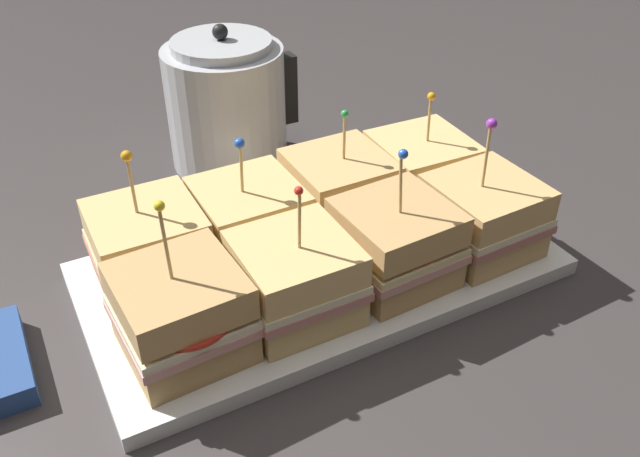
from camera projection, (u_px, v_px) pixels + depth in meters
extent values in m
plane|color=#383333|center=(320.00, 275.00, 0.74)|extent=(6.00, 6.00, 0.00)
cube|color=white|center=(320.00, 272.00, 0.74)|extent=(0.50, 0.26, 0.01)
cube|color=white|center=(320.00, 265.00, 0.73)|extent=(0.50, 0.26, 0.01)
cube|color=tan|center=(185.00, 335.00, 0.62)|extent=(0.11, 0.11, 0.03)
cube|color=tan|center=(182.00, 318.00, 0.60)|extent=(0.12, 0.12, 0.01)
cube|color=beige|center=(181.00, 311.00, 0.60)|extent=(0.11, 0.11, 0.01)
cylinder|color=red|center=(187.00, 319.00, 0.58)|extent=(0.08, 0.08, 0.00)
cube|color=tan|center=(178.00, 290.00, 0.59)|extent=(0.11, 0.11, 0.03)
cylinder|color=tan|center=(166.00, 247.00, 0.56)|extent=(0.00, 0.01, 0.08)
sphere|color=yellow|center=(159.00, 206.00, 0.54)|extent=(0.01, 0.01, 0.01)
cube|color=tan|center=(296.00, 298.00, 0.66)|extent=(0.11, 0.11, 0.03)
cube|color=tan|center=(295.00, 282.00, 0.65)|extent=(0.11, 0.11, 0.01)
cube|color=beige|center=(295.00, 275.00, 0.64)|extent=(0.11, 0.11, 0.01)
cube|color=#E0B771|center=(294.00, 258.00, 0.63)|extent=(0.11, 0.11, 0.03)
cylinder|color=tan|center=(299.00, 224.00, 0.60)|extent=(0.00, 0.01, 0.07)
sphere|color=red|center=(299.00, 191.00, 0.58)|extent=(0.01, 0.01, 0.01)
cube|color=tan|center=(393.00, 264.00, 0.70)|extent=(0.11, 0.11, 0.03)
cube|color=tan|center=(395.00, 248.00, 0.69)|extent=(0.12, 0.12, 0.01)
cube|color=beige|center=(395.00, 241.00, 0.69)|extent=(0.11, 0.11, 0.01)
cylinder|color=red|center=(406.00, 246.00, 0.67)|extent=(0.06, 0.06, 0.00)
cube|color=tan|center=(397.00, 222.00, 0.67)|extent=(0.11, 0.11, 0.03)
cylinder|color=tan|center=(401.00, 187.00, 0.64)|extent=(0.00, 0.01, 0.07)
sphere|color=blue|center=(403.00, 154.00, 0.62)|extent=(0.01, 0.01, 0.01)
cube|color=tan|center=(480.00, 234.00, 0.75)|extent=(0.11, 0.11, 0.03)
cube|color=#B26B60|center=(482.00, 219.00, 0.73)|extent=(0.11, 0.11, 0.01)
cube|color=beige|center=(483.00, 212.00, 0.73)|extent=(0.11, 0.11, 0.01)
cube|color=tan|center=(486.00, 197.00, 0.72)|extent=(0.11, 0.11, 0.03)
cylinder|color=tan|center=(486.00, 159.00, 0.69)|extent=(0.00, 0.01, 0.08)
sphere|color=purple|center=(492.00, 124.00, 0.66)|extent=(0.01, 0.01, 0.01)
cube|color=tan|center=(152.00, 268.00, 0.70)|extent=(0.11, 0.11, 0.03)
cube|color=#B26B60|center=(150.00, 252.00, 0.69)|extent=(0.11, 0.11, 0.01)
cube|color=beige|center=(148.00, 245.00, 0.68)|extent=(0.11, 0.11, 0.01)
cylinder|color=red|center=(153.00, 250.00, 0.66)|extent=(0.07, 0.07, 0.00)
cube|color=#E0B771|center=(145.00, 226.00, 0.67)|extent=(0.11, 0.11, 0.03)
cylinder|color=tan|center=(133.00, 189.00, 0.64)|extent=(0.00, 0.00, 0.07)
sphere|color=orange|center=(127.00, 156.00, 0.62)|extent=(0.01, 0.01, 0.01)
cube|color=tan|center=(251.00, 239.00, 0.74)|extent=(0.11, 0.11, 0.03)
cube|color=tan|center=(249.00, 223.00, 0.73)|extent=(0.11, 0.11, 0.01)
cube|color=beige|center=(249.00, 216.00, 0.72)|extent=(0.11, 0.11, 0.01)
cube|color=#E0B771|center=(248.00, 201.00, 0.71)|extent=(0.11, 0.11, 0.03)
cylinder|color=tan|center=(242.00, 172.00, 0.68)|extent=(0.00, 0.01, 0.07)
sphere|color=blue|center=(239.00, 143.00, 0.66)|extent=(0.01, 0.01, 0.01)
cube|color=tan|center=(339.00, 211.00, 0.78)|extent=(0.11, 0.11, 0.03)
cube|color=#B26B60|center=(339.00, 195.00, 0.77)|extent=(0.11, 0.11, 0.01)
cube|color=beige|center=(339.00, 189.00, 0.77)|extent=(0.11, 0.11, 0.01)
cylinder|color=red|center=(347.00, 192.00, 0.75)|extent=(0.06, 0.06, 0.00)
cube|color=tan|center=(339.00, 171.00, 0.75)|extent=(0.11, 0.11, 0.03)
cylinder|color=tan|center=(344.00, 140.00, 0.73)|extent=(0.00, 0.00, 0.07)
sphere|color=green|center=(345.00, 114.00, 0.71)|extent=(0.01, 0.01, 0.01)
cube|color=tan|center=(419.00, 188.00, 0.83)|extent=(0.11, 0.11, 0.03)
cube|color=#B26B60|center=(421.00, 173.00, 0.81)|extent=(0.11, 0.11, 0.01)
cube|color=beige|center=(421.00, 167.00, 0.81)|extent=(0.11, 0.11, 0.01)
cube|color=#E0B771|center=(423.00, 152.00, 0.80)|extent=(0.11, 0.11, 0.03)
cylinder|color=tan|center=(429.00, 122.00, 0.77)|extent=(0.00, 0.01, 0.07)
sphere|color=orange|center=(431.00, 96.00, 0.76)|extent=(0.01, 0.01, 0.01)
cylinder|color=#B7BABF|center=(227.00, 107.00, 0.91)|extent=(0.16, 0.16, 0.16)
cylinder|color=#B7BABF|center=(221.00, 44.00, 0.86)|extent=(0.13, 0.13, 0.01)
sphere|color=black|center=(220.00, 32.00, 0.85)|extent=(0.02, 0.02, 0.02)
cube|color=black|center=(288.00, 88.00, 0.94)|extent=(0.02, 0.02, 0.10)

